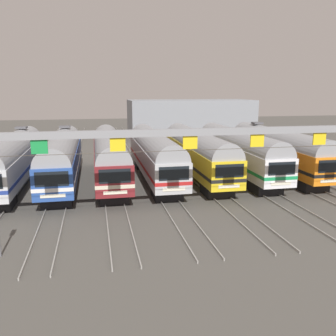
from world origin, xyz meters
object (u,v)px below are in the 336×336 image
at_px(catenary_gantry, 190,145).
at_px(commuter_train_orange, 277,149).
at_px(commuter_train_maroon, 109,155).
at_px(commuter_train_stainless, 154,153).
at_px(commuter_train_blue, 62,156).
at_px(commuter_train_yellow, 197,152).
at_px(commuter_train_white, 238,150).
at_px(commuter_train_silver, 13,158).

bearing_deg(catenary_gantry, commuter_train_orange, 46.05).
relative_size(commuter_train_maroon, commuter_train_stainless, 1.00).
relative_size(commuter_train_blue, commuter_train_stainless, 1.00).
bearing_deg(commuter_train_orange, commuter_train_blue, 180.00).
xyz_separation_m(commuter_train_blue, commuter_train_stainless, (8.68, -0.00, -0.00)).
bearing_deg(commuter_train_maroon, commuter_train_yellow, 0.00).
height_order(commuter_train_stainless, commuter_train_white, same).
distance_m(commuter_train_blue, commuter_train_white, 17.35).
xyz_separation_m(commuter_train_silver, commuter_train_orange, (26.03, 0.00, 0.00)).
height_order(commuter_train_maroon, commuter_train_stainless, same).
bearing_deg(commuter_train_white, commuter_train_silver, 179.99).
bearing_deg(commuter_train_white, commuter_train_maroon, 180.00).
distance_m(commuter_train_silver, commuter_train_stainless, 13.01).
relative_size(commuter_train_stainless, commuter_train_yellow, 1.00).
bearing_deg(commuter_train_blue, commuter_train_white, -0.01).
bearing_deg(commuter_train_yellow, commuter_train_white, 0.00).
bearing_deg(commuter_train_orange, commuter_train_silver, 180.00).
bearing_deg(commuter_train_silver, commuter_train_yellow, -0.01).
distance_m(commuter_train_stainless, commuter_train_yellow, 4.34).
height_order(commuter_train_blue, commuter_train_stainless, commuter_train_blue).
relative_size(commuter_train_blue, catenary_gantry, 0.58).
bearing_deg(commuter_train_stainless, commuter_train_yellow, 0.00).
bearing_deg(commuter_train_white, commuter_train_yellow, 180.00).
bearing_deg(commuter_train_orange, commuter_train_white, -179.94).
bearing_deg(commuter_train_stainless, commuter_train_silver, 179.98).
xyz_separation_m(commuter_train_maroon, commuter_train_stainless, (4.34, 0.00, 0.00)).
bearing_deg(commuter_train_yellow, commuter_train_maroon, 180.00).
bearing_deg(catenary_gantry, commuter_train_silver, 133.95).
xyz_separation_m(commuter_train_yellow, commuter_train_orange, (8.68, 0.00, 0.00)).
height_order(commuter_train_blue, commuter_train_white, commuter_train_blue).
height_order(commuter_train_silver, commuter_train_maroon, commuter_train_silver).
bearing_deg(commuter_train_orange, commuter_train_yellow, -179.97).
xyz_separation_m(commuter_train_white, catenary_gantry, (-8.68, -13.49, 2.77)).
distance_m(commuter_train_stainless, catenary_gantry, 13.78).
bearing_deg(commuter_train_silver, commuter_train_orange, 0.00).
xyz_separation_m(commuter_train_silver, commuter_train_maroon, (8.68, -0.00, -0.00)).
bearing_deg(commuter_train_white, catenary_gantry, -122.74).
xyz_separation_m(commuter_train_maroon, catenary_gantry, (4.34, -13.49, 2.77)).
xyz_separation_m(commuter_train_silver, commuter_train_stainless, (13.01, -0.00, -0.00)).
relative_size(commuter_train_silver, commuter_train_stainless, 1.00).
bearing_deg(commuter_train_orange, catenary_gantry, -133.95).
distance_m(commuter_train_maroon, commuter_train_white, 13.01).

